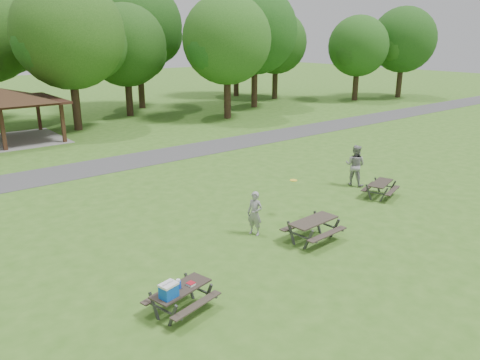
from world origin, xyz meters
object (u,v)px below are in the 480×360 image
object	(u,v)px
picnic_table_near	(177,292)
frisbee_catcher	(355,165)
frisbee_thrower	(255,213)
picnic_table_middle	(313,225)

from	to	relation	value
picnic_table_near	frisbee_catcher	world-z (taller)	frisbee_catcher
picnic_table_near	frisbee_catcher	xyz separation A→B (m)	(12.37, 4.10, 0.33)
frisbee_thrower	picnic_table_near	bearing A→B (deg)	-79.93
picnic_table_middle	frisbee_thrower	world-z (taller)	frisbee_thrower
picnic_table_middle	frisbee_catcher	distance (m)	7.02
picnic_table_middle	picnic_table_near	bearing A→B (deg)	-171.13
frisbee_thrower	picnic_table_middle	bearing A→B (deg)	17.60
picnic_table_middle	frisbee_thrower	size ratio (longest dim) A/B	1.20
picnic_table_near	frisbee_catcher	distance (m)	13.04
picnic_table_near	frisbee_thrower	distance (m)	5.55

